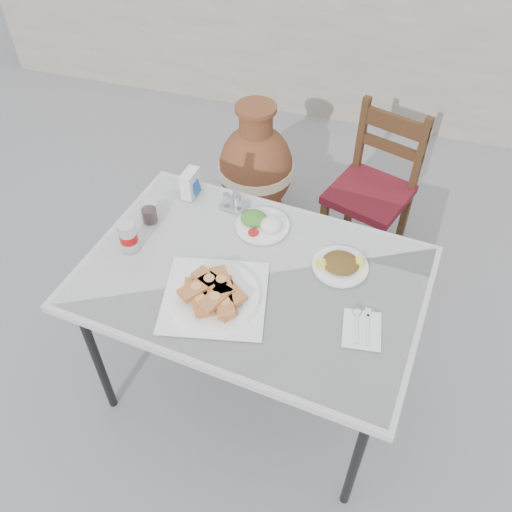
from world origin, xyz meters
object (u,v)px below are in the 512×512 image
(salad_rice_plate, at_px, (262,223))
(napkin_holder, at_px, (190,183))
(salad_chopped_plate, at_px, (341,264))
(pide_plate, at_px, (214,291))
(terracotta_urn, at_px, (256,169))
(cafe_table, at_px, (252,284))
(soda_can, at_px, (128,236))
(condiment_caddy, at_px, (234,202))
(chair, at_px, (373,188))
(cola_glass, at_px, (149,212))

(salad_rice_plate, xyz_separation_m, napkin_holder, (-0.35, 0.11, 0.04))
(salad_chopped_plate, height_order, napkin_holder, napkin_holder)
(salad_chopped_plate, bearing_deg, salad_rice_plate, 159.69)
(pide_plate, distance_m, salad_rice_plate, 0.41)
(salad_chopped_plate, relative_size, terracotta_urn, 0.28)
(cafe_table, height_order, soda_can, soda_can)
(salad_chopped_plate, relative_size, condiment_caddy, 1.77)
(napkin_holder, distance_m, terracotta_urn, 0.91)
(salad_chopped_plate, distance_m, chair, 0.97)
(salad_rice_plate, relative_size, cola_glass, 2.25)
(pide_plate, height_order, terracotta_urn, pide_plate)
(salad_chopped_plate, height_order, cola_glass, cola_glass)
(napkin_holder, bearing_deg, salad_chopped_plate, -14.04)
(pide_plate, xyz_separation_m, napkin_holder, (-0.30, 0.51, 0.03))
(salad_chopped_plate, distance_m, napkin_holder, 0.73)
(salad_rice_plate, relative_size, soda_can, 1.76)
(salad_rice_plate, relative_size, terracotta_urn, 0.29)
(soda_can, bearing_deg, cafe_table, 0.97)
(terracotta_urn, bearing_deg, chair, -8.40)
(cola_glass, distance_m, condiment_caddy, 0.35)
(cafe_table, bearing_deg, soda_can, -179.03)
(cafe_table, height_order, napkin_holder, napkin_holder)
(cola_glass, bearing_deg, napkin_holder, 64.54)
(pide_plate, bearing_deg, chair, 70.17)
(salad_rice_plate, distance_m, condiment_caddy, 0.17)
(soda_can, height_order, terracotta_urn, soda_can)
(cafe_table, xyz_separation_m, salad_rice_plate, (-0.04, 0.26, 0.07))
(pide_plate, distance_m, salad_chopped_plate, 0.49)
(salad_rice_plate, distance_m, soda_can, 0.53)
(chair, bearing_deg, cafe_table, -89.71)
(pide_plate, bearing_deg, condiment_caddy, 100.85)
(salad_chopped_plate, height_order, soda_can, soda_can)
(cafe_table, distance_m, soda_can, 0.51)
(salad_rice_plate, height_order, chair, chair)
(pide_plate, xyz_separation_m, salad_rice_plate, (0.05, 0.40, -0.01))
(salad_chopped_plate, relative_size, cola_glass, 2.18)
(cafe_table, bearing_deg, cola_glass, 161.76)
(salad_rice_plate, relative_size, chair, 0.25)
(cola_glass, height_order, napkin_holder, napkin_holder)
(salad_chopped_plate, height_order, condiment_caddy, condiment_caddy)
(cafe_table, height_order, cola_glass, cola_glass)
(cafe_table, distance_m, salad_rice_plate, 0.27)
(salad_rice_plate, distance_m, cola_glass, 0.46)
(cafe_table, height_order, condiment_caddy, condiment_caddy)
(salad_chopped_plate, bearing_deg, cola_glass, 177.95)
(cola_glass, xyz_separation_m, chair, (0.82, 0.89, -0.36))
(soda_can, bearing_deg, napkin_holder, 74.78)
(soda_can, distance_m, napkin_holder, 0.39)
(soda_can, xyz_separation_m, chair, (0.83, 1.06, -0.38))
(salad_rice_plate, xyz_separation_m, condiment_caddy, (-0.15, 0.08, 0.01))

